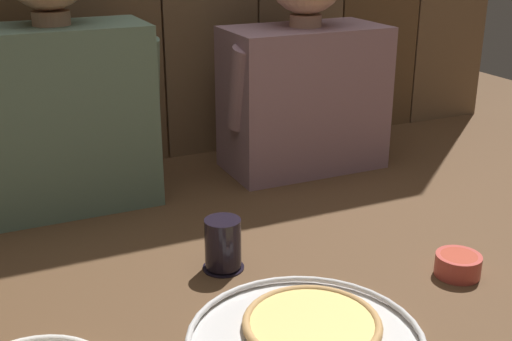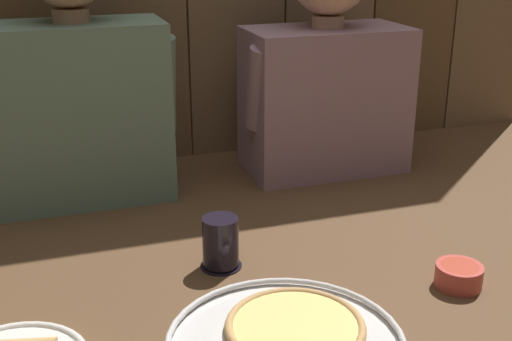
% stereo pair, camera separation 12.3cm
% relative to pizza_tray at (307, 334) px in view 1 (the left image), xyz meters
% --- Properties ---
extents(ground_plane, '(3.20, 3.20, 0.00)m').
position_rel_pizza_tray_xyz_m(ground_plane, '(0.07, 0.19, -0.01)').
color(ground_plane, brown).
extents(pizza_tray, '(0.37, 0.37, 0.03)m').
position_rel_pizza_tray_xyz_m(pizza_tray, '(0.00, 0.00, 0.00)').
color(pizza_tray, silver).
rests_on(pizza_tray, ground).
extents(drinking_glass, '(0.08, 0.08, 0.10)m').
position_rel_pizza_tray_xyz_m(drinking_glass, '(-0.03, 0.27, 0.04)').
color(drinking_glass, black).
rests_on(drinking_glass, ground).
extents(dipping_bowl, '(0.08, 0.08, 0.04)m').
position_rel_pizza_tray_xyz_m(dipping_bowl, '(0.35, 0.06, 0.01)').
color(dipping_bowl, '#CC4C42').
rests_on(dipping_bowl, ground).
extents(diner_left, '(0.43, 0.21, 0.64)m').
position_rel_pizza_tray_xyz_m(diner_left, '(-0.24, 0.70, 0.29)').
color(diner_left, slate).
rests_on(diner_left, ground).
extents(diner_right, '(0.44, 0.22, 0.61)m').
position_rel_pizza_tray_xyz_m(diner_right, '(0.37, 0.70, 0.27)').
color(diner_right, gray).
rests_on(diner_right, ground).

